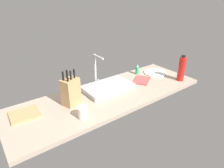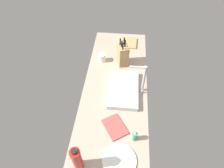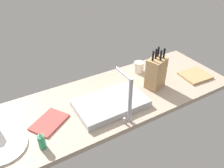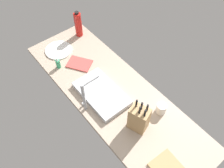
# 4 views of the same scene
# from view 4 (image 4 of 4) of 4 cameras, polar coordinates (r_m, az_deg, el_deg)

# --- Properties ---
(countertop_slab) EXTENTS (1.86, 0.63, 0.04)m
(countertop_slab) POSITION_cam_4_polar(r_m,az_deg,el_deg) (1.97, 0.06, -2.40)
(countertop_slab) COLOR tan
(countertop_slab) RESTS_ON ground
(sink_basin) EXTENTS (0.47, 0.28, 0.05)m
(sink_basin) POSITION_cam_4_polar(r_m,az_deg,el_deg) (1.92, -2.60, -2.32)
(sink_basin) COLOR #B7BABF
(sink_basin) RESTS_ON countertop_slab
(faucet) EXTENTS (0.06, 0.16, 0.31)m
(faucet) POSITION_cam_4_polar(r_m,az_deg,el_deg) (1.73, -6.58, -2.51)
(faucet) COLOR #B7BABF
(faucet) RESTS_ON countertop_slab
(knife_block) EXTENTS (0.16, 0.14, 0.30)m
(knife_block) POSITION_cam_4_polar(r_m,az_deg,el_deg) (1.70, 6.62, -8.42)
(knife_block) COLOR tan
(knife_block) RESTS_ON countertop_slab
(soap_bottle) EXTENTS (0.04, 0.04, 0.11)m
(soap_bottle) POSITION_cam_4_polar(r_m,az_deg,el_deg) (2.15, -13.10, 4.93)
(soap_bottle) COLOR #2D9966
(soap_bottle) RESTS_ON countertop_slab
(water_bottle) EXTENTS (0.07, 0.07, 0.28)m
(water_bottle) POSITION_cam_4_polar(r_m,az_deg,el_deg) (2.39, -8.29, 14.27)
(water_bottle) COLOR red
(water_bottle) RESTS_ON countertop_slab
(dinner_plate) EXTENTS (0.26, 0.26, 0.01)m
(dinner_plate) POSITION_cam_4_polar(r_m,az_deg,el_deg) (2.33, -12.97, 8.12)
(dinner_plate) COLOR white
(dinner_plate) RESTS_ON countertop_slab
(dish_towel) EXTENTS (0.26, 0.24, 0.01)m
(dish_towel) POSITION_cam_4_polar(r_m,az_deg,el_deg) (2.17, -8.00, 4.97)
(dish_towel) COLOR #CC4C47
(dish_towel) RESTS_ON countertop_slab
(coffee_mug) EXTENTS (0.08, 0.08, 0.09)m
(coffee_mug) POSITION_cam_4_polar(r_m,az_deg,el_deg) (1.86, 11.99, -5.88)
(coffee_mug) COLOR silver
(coffee_mug) RESTS_ON countertop_slab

